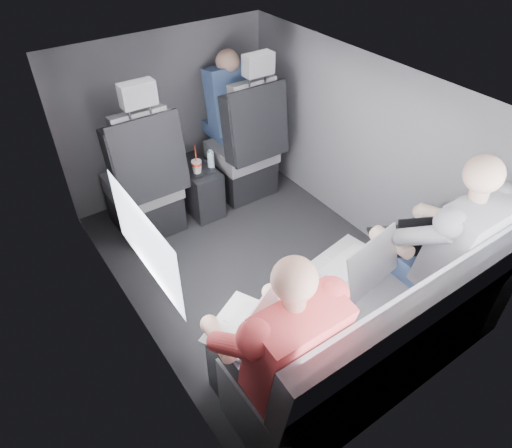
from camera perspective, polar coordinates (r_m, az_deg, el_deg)
floor at (r=3.32m, az=0.40°, el=-5.39°), size 2.60×2.60×0.00m
ceiling at (r=2.56m, az=0.54°, el=16.73°), size 2.60×2.60×0.00m
panel_left at (r=2.58m, az=-16.10°, el=-2.44°), size 0.02×2.60×1.35m
panel_right at (r=3.41m, az=13.09°, el=9.05°), size 0.02×2.60×1.35m
panel_front at (r=3.88m, az=-10.96°, el=13.18°), size 1.80×0.02×1.35m
panel_back at (r=2.24m, az=20.47°, el=-11.84°), size 1.80×0.02×1.35m
side_window at (r=2.22m, az=-13.76°, el=-2.14°), size 0.02×0.75×0.42m
seatbelt at (r=3.52m, az=0.17°, el=13.42°), size 0.35×0.11×0.59m
front_seat_left at (r=3.50m, az=-13.69°, el=4.46°), size 0.52×0.58×1.26m
front_seat_right at (r=3.84m, az=-1.31°, el=8.93°), size 0.52×0.58×1.26m
center_console at (r=3.78m, az=-7.29°, el=4.53°), size 0.24×0.48×0.41m
rear_bench at (r=2.59m, az=14.51°, el=-13.87°), size 1.60×0.57×0.92m
soda_cup at (r=3.56m, az=-7.42°, el=7.14°), size 0.08×0.08×0.24m
water_bottle at (r=3.62m, az=-5.68°, el=8.02°), size 0.05×0.05×0.16m
laptop_white at (r=2.15m, az=-1.05°, el=-12.76°), size 0.42×0.46×0.26m
laptop_silver at (r=2.48m, az=12.32°, el=-4.82°), size 0.44×0.41×0.28m
laptop_black at (r=2.73m, az=18.65°, el=-1.66°), size 0.41×0.44×0.24m
passenger_rear_left at (r=2.10m, az=2.26°, el=-14.91°), size 0.50×0.62×1.22m
passenger_rear_right at (r=2.70m, az=21.72°, el=-2.64°), size 0.53×0.64×1.27m
passenger_front_right at (r=3.88m, az=-3.34°, el=14.95°), size 0.38×0.38×0.74m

